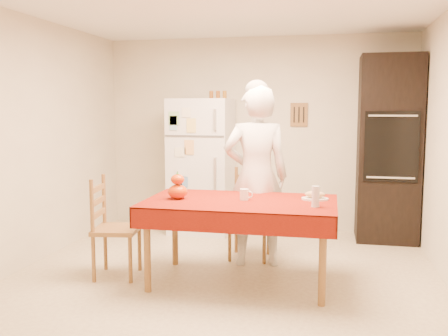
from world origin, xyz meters
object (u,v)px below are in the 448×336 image
(dining_table, at_px, (240,208))
(wine_glass, at_px, (316,196))
(chair_far, at_px, (251,210))
(bread_plate, at_px, (315,199))
(refrigerator, at_px, (202,166))
(oven_cabinet, at_px, (388,149))
(seated_woman, at_px, (256,177))
(chair_left, at_px, (110,223))
(coffee_mug, at_px, (244,194))
(pumpkin_lower, at_px, (178,192))

(dining_table, xyz_separation_m, wine_glass, (0.67, -0.16, 0.16))
(chair_far, xyz_separation_m, bread_plate, (0.69, -0.67, 0.26))
(refrigerator, distance_m, chair_far, 1.30)
(wine_glass, xyz_separation_m, bread_plate, (-0.01, 0.32, -0.08))
(oven_cabinet, xyz_separation_m, seated_woman, (-1.39, -1.29, -0.20))
(chair_far, bearing_deg, oven_cabinet, 35.06)
(chair_left, bearing_deg, oven_cabinet, -62.62)
(refrigerator, bearing_deg, bread_plate, -48.01)
(oven_cabinet, bearing_deg, chair_far, -145.46)
(oven_cabinet, distance_m, chair_left, 3.36)
(seated_woman, height_order, bread_plate, seated_woman)
(oven_cabinet, relative_size, chair_left, 2.32)
(oven_cabinet, bearing_deg, bread_plate, -115.22)
(dining_table, distance_m, chair_left, 1.24)
(chair_left, distance_m, coffee_mug, 1.30)
(dining_table, height_order, coffee_mug, coffee_mug)
(seated_woman, bearing_deg, wine_glass, 116.28)
(chair_left, height_order, coffee_mug, chair_left)
(pumpkin_lower, relative_size, bread_plate, 0.74)
(dining_table, height_order, bread_plate, bread_plate)
(chair_far, bearing_deg, dining_table, -87.06)
(chair_left, bearing_deg, seated_woman, -71.77)
(chair_left, xyz_separation_m, pumpkin_lower, (0.66, 0.03, 0.32))
(refrigerator, relative_size, pumpkin_lower, 9.61)
(chair_far, height_order, coffee_mug, chair_far)
(coffee_mug, height_order, bread_plate, coffee_mug)
(oven_cabinet, xyz_separation_m, chair_left, (-2.68, -1.93, -0.59))
(oven_cabinet, bearing_deg, refrigerator, -178.82)
(oven_cabinet, distance_m, dining_table, 2.39)
(dining_table, xyz_separation_m, bread_plate, (0.65, 0.16, 0.08))
(chair_left, relative_size, wine_glass, 5.40)
(chair_left, xyz_separation_m, seated_woman, (1.29, 0.65, 0.39))
(bread_plate, bearing_deg, chair_left, -172.74)
(refrigerator, height_order, chair_left, refrigerator)
(coffee_mug, xyz_separation_m, pumpkin_lower, (-0.60, -0.07, 0.02))
(dining_table, bearing_deg, refrigerator, 114.56)
(refrigerator, relative_size, chair_left, 1.79)
(pumpkin_lower, bearing_deg, oven_cabinet, 43.20)
(dining_table, distance_m, wine_glass, 0.70)
(refrigerator, relative_size, chair_far, 1.79)
(seated_woman, bearing_deg, pumpkin_lower, 30.61)
(refrigerator, distance_m, dining_table, 2.00)
(oven_cabinet, relative_size, pumpkin_lower, 12.43)
(coffee_mug, bearing_deg, chair_left, -175.34)
(seated_woman, bearing_deg, coffee_mug, 73.53)
(coffee_mug, bearing_deg, refrigerator, 115.73)
(coffee_mug, bearing_deg, oven_cabinet, 52.19)
(oven_cabinet, bearing_deg, dining_table, -128.00)
(seated_woman, distance_m, bread_plate, 0.73)
(seated_woman, distance_m, wine_glass, 0.95)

